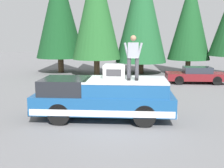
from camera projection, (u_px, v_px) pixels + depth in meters
ground_plane at (118, 123)px, 10.54m from camera, size 90.00×90.00×0.00m
pickup_truck at (104, 98)px, 10.85m from camera, size 2.01×5.54×1.65m
compressor_unit at (114, 71)px, 10.76m from camera, size 0.65×0.84×0.56m
person_on_truck_bed at (133, 56)px, 10.24m from camera, size 0.29×0.72×1.69m
parked_car_maroon at (196, 75)px, 19.21m from camera, size 1.64×4.10×1.16m
conifer_left at (190, 18)px, 23.23m from camera, size 3.63×3.63×8.33m
conifer_center_left at (142, 9)px, 23.41m from camera, size 4.48×4.48×10.19m
conifer_center_right at (96, 7)px, 22.30m from camera, size 4.05×4.05×9.98m
conifer_right at (59, 11)px, 24.15m from camera, size 4.29×4.29×9.71m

